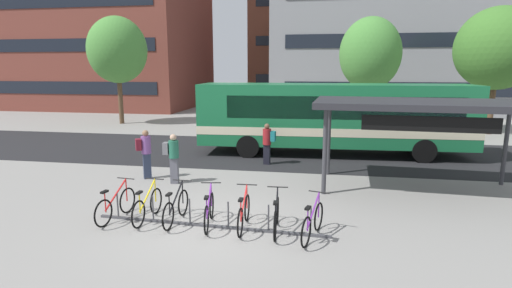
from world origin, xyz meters
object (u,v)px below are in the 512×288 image
at_px(city_bus, 331,116).
at_px(parked_bicycle_black_2, 176,208).
at_px(parked_bicycle_purple_6, 313,223).
at_px(transit_shelter, 422,107).
at_px(street_tree_2, 117,50).
at_px(parked_bicycle_yellow_1, 148,206).
at_px(commuter_grey_pack_1, 173,155).
at_px(street_tree_1, 498,49).
at_px(commuter_teal_pack_0, 268,141).
at_px(parked_bicycle_red_0, 116,205).
at_px(commuter_maroon_pack_2, 145,151).
at_px(parked_bicycle_red_4, 244,214).
at_px(parked_bicycle_purple_3, 209,211).
at_px(street_tree_0, 370,54).
at_px(parked_bicycle_black_5, 276,217).

height_order(city_bus, parked_bicycle_black_2, city_bus).
distance_m(parked_bicycle_black_2, parked_bicycle_purple_6, 3.50).
bearing_deg(transit_shelter, street_tree_2, 146.73).
bearing_deg(parked_bicycle_yellow_1, commuter_grey_pack_1, 10.94).
distance_m(parked_bicycle_yellow_1, parked_bicycle_purple_6, 4.27).
bearing_deg(street_tree_1, parked_bicycle_yellow_1, -131.11).
bearing_deg(commuter_teal_pack_0, parked_bicycle_red_0, 70.64).
bearing_deg(commuter_maroon_pack_2, parked_bicycle_red_4, -74.33).
distance_m(parked_bicycle_black_2, parked_bicycle_red_4, 1.79).
xyz_separation_m(parked_bicycle_yellow_1, street_tree_1, (14.27, 16.36, 4.62)).
relative_size(city_bus, parked_bicycle_purple_3, 7.09).
bearing_deg(parked_bicycle_black_2, transit_shelter, -58.49).
bearing_deg(parked_bicycle_red_0, parked_bicycle_purple_6, -86.92).
xyz_separation_m(transit_shelter, street_tree_0, (-0.23, 13.57, 2.08)).
distance_m(parked_bicycle_red_0, parked_bicycle_purple_3, 2.52).
xyz_separation_m(parked_bicycle_purple_3, parked_bicycle_black_5, (1.70, -0.08, 0.00)).
bearing_deg(transit_shelter, commuter_maroon_pack_2, -174.87).
xyz_separation_m(parked_bicycle_red_4, commuter_teal_pack_0, (-0.35, 6.67, 0.59)).
height_order(parked_bicycle_red_0, parked_bicycle_yellow_1, same).
bearing_deg(street_tree_2, commuter_maroon_pack_2, -58.66).
relative_size(parked_bicycle_yellow_1, commuter_maroon_pack_2, 0.98).
height_order(parked_bicycle_red_0, transit_shelter, transit_shelter).
height_order(city_bus, commuter_teal_pack_0, city_bus).
bearing_deg(parked_bicycle_purple_3, parked_bicycle_purple_6, -106.04).
relative_size(parked_bicycle_purple_6, street_tree_2, 0.23).
bearing_deg(parked_bicycle_red_4, street_tree_2, 34.07).
relative_size(parked_bicycle_black_2, commuter_grey_pack_1, 1.01).
xyz_separation_m(parked_bicycle_red_0, parked_bicycle_purple_6, (5.09, -0.31, 0.00)).
distance_m(street_tree_0, street_tree_2, 17.05).
bearing_deg(street_tree_0, commuter_grey_pack_1, -118.85).
bearing_deg(commuter_teal_pack_0, street_tree_2, -35.32).
bearing_deg(commuter_maroon_pack_2, street_tree_1, 5.26).
height_order(commuter_teal_pack_0, street_tree_0, street_tree_0).
xyz_separation_m(parked_bicycle_black_5, transit_shelter, (4.10, 4.16, 2.32)).
relative_size(parked_bicycle_black_2, street_tree_2, 0.23).
xyz_separation_m(parked_bicycle_red_4, street_tree_0, (4.69, 17.66, 4.40)).
bearing_deg(street_tree_1, parked_bicycle_red_4, -125.42).
height_order(parked_bicycle_purple_3, commuter_grey_pack_1, commuter_grey_pack_1).
bearing_deg(parked_bicycle_black_2, parked_bicycle_red_4, -92.31).
distance_m(city_bus, parked_bicycle_black_5, 9.34).
distance_m(parked_bicycle_purple_3, commuter_grey_pack_1, 4.14).
height_order(parked_bicycle_red_0, commuter_teal_pack_0, commuter_teal_pack_0).
bearing_deg(commuter_maroon_pack_2, parked_bicycle_purple_6, -67.30).
bearing_deg(parked_bicycle_purple_3, city_bus, -28.17).
distance_m(parked_bicycle_yellow_1, parked_bicycle_black_5, 3.39).
bearing_deg(parked_bicycle_purple_3, commuter_maroon_pack_2, 32.98).
distance_m(city_bus, street_tree_0, 9.44).
bearing_deg(street_tree_2, street_tree_0, 2.32).
height_order(parked_bicycle_black_2, street_tree_2, street_tree_2).
bearing_deg(parked_bicycle_red_4, parked_bicycle_black_5, -96.98).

